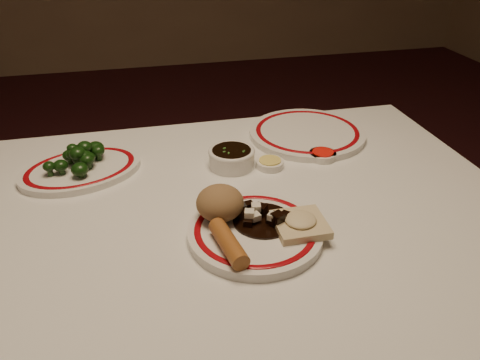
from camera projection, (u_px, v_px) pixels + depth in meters
name	position (u px, v px, depth m)	size (l,w,h in m)	color
dining_table	(226.00, 251.00, 0.95)	(1.20, 0.90, 0.75)	white
main_plate	(255.00, 232.00, 0.84)	(0.30, 0.30, 0.02)	silver
rice_mound	(220.00, 203.00, 0.85)	(0.09, 0.09, 0.06)	olive
spring_roll	(228.00, 243.00, 0.78)	(0.03, 0.03, 0.11)	#9C5B26
fried_wonton	(300.00, 223.00, 0.83)	(0.09, 0.09, 0.03)	beige
stirfry_heap	(266.00, 218.00, 0.85)	(0.11, 0.11, 0.03)	black
broccoli_plate	(81.00, 169.00, 1.04)	(0.31, 0.29, 0.02)	silver
broccoli_pile	(80.00, 156.00, 1.03)	(0.13, 0.12, 0.05)	#23471C
soy_bowl	(232.00, 158.00, 1.06)	(0.10, 0.10, 0.04)	silver
sweet_sour_dish	(323.00, 155.00, 1.10)	(0.06, 0.06, 0.02)	silver
mustard_dish	(270.00, 164.00, 1.06)	(0.06, 0.06, 0.02)	silver
far_plate	(307.00, 133.00, 1.21)	(0.37, 0.37, 0.02)	silver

